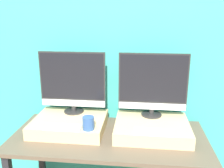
% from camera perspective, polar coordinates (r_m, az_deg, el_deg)
% --- Properties ---
extents(wall_back, '(8.00, 0.04, 2.60)m').
position_cam_1_polar(wall_back, '(2.23, 0.60, 7.03)').
color(wall_back, teal).
rests_on(wall_back, ground_plane).
extents(workbench, '(1.53, 0.71, 0.71)m').
position_cam_1_polar(workbench, '(2.04, -0.73, -13.62)').
color(workbench, brown).
rests_on(workbench, ground_plane).
extents(wooden_riser_left, '(0.58, 0.48, 0.10)m').
position_cam_1_polar(wooden_riser_left, '(2.12, -9.64, -8.94)').
color(wooden_riser_left, '#D6B77F').
rests_on(wooden_riser_left, workbench).
extents(monitor_left, '(0.56, 0.17, 0.53)m').
position_cam_1_polar(monitor_left, '(2.14, -9.00, 0.60)').
color(monitor_left, '#282828').
rests_on(monitor_left, wooden_riser_left).
extents(keyboard_left, '(0.28, 0.10, 0.01)m').
position_cam_1_polar(keyboard_left, '(1.94, -11.17, -9.62)').
color(keyboard_left, silver).
rests_on(keyboard_left, wooden_riser_left).
extents(mug, '(0.09, 0.09, 0.10)m').
position_cam_1_polar(mug, '(1.88, -5.43, -8.88)').
color(mug, '#335693').
rests_on(mug, wooden_riser_left).
extents(wooden_riser_right, '(0.58, 0.48, 0.10)m').
position_cam_1_polar(wooden_riser_right, '(2.05, 9.07, -9.87)').
color(wooden_riser_right, '#D6B77F').
rests_on(wooden_riser_right, workbench).
extents(monitor_right, '(0.56, 0.17, 0.53)m').
position_cam_1_polar(monitor_right, '(2.06, 9.31, 0.03)').
color(monitor_right, '#282828').
rests_on(monitor_right, wooden_riser_right).
extents(keyboard_right, '(0.28, 0.10, 0.01)m').
position_cam_1_polar(keyboard_right, '(1.86, 9.35, -10.70)').
color(keyboard_right, silver).
rests_on(keyboard_right, wooden_riser_right).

